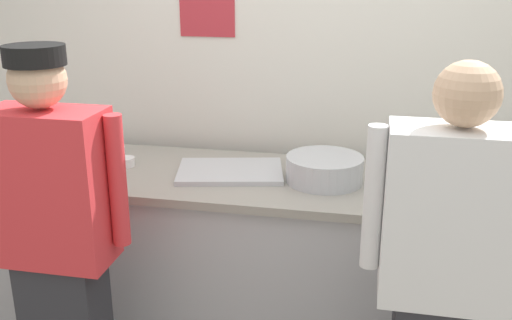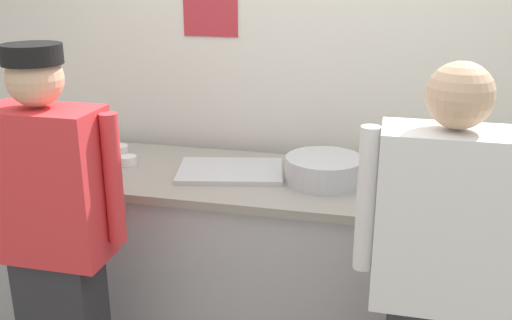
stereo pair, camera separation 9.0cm
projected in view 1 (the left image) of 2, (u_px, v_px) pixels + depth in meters
The scene contains 12 objects.
wall_back at pixel (291, 78), 3.14m from camera, with size 4.92×0.11×2.64m.
prep_counter at pixel (273, 262), 2.95m from camera, with size 3.14×0.75×0.92m.
chef_near_left at pixel (57, 238), 2.29m from camera, with size 0.59×0.24×1.63m.
chef_center at pixel (445, 279), 2.01m from camera, with size 0.60×0.24×1.62m.
mixing_bowl_steel at pixel (325, 169), 2.73m from camera, with size 0.37×0.37×0.12m, color #B7BABF.
sheet_tray at pixel (230, 171), 2.85m from camera, with size 0.51×0.36×0.02m, color #B7BABF.
squeeze_bottle_primary at pixel (65, 158), 2.76m from camera, with size 0.06×0.06×0.21m.
ramekin_green_sauce at pixel (493, 193), 2.55m from camera, with size 0.10×0.10×0.04m.
ramekin_red_sauce at pixel (40, 169), 2.85m from camera, with size 0.10×0.10×0.04m.
ramekin_orange_sauce at pixel (126, 161), 2.95m from camera, with size 0.09×0.09×0.05m.
ramekin_yellow_sauce at pixel (115, 150), 3.14m from camera, with size 0.11×0.11×0.04m.
chefs_knife at pixel (442, 179), 2.76m from camera, with size 0.28×0.03×0.02m.
Camera 1 is at (0.45, -2.20, 1.90)m, focal length 40.44 mm.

